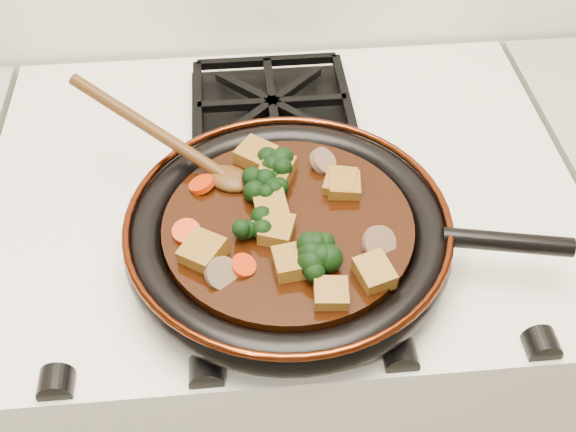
{
  "coord_description": "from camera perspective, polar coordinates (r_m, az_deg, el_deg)",
  "views": [
    {
      "loc": [
        -0.05,
        1.01,
        1.54
      ],
      "look_at": [
        -0.0,
        1.56,
        0.97
      ],
      "focal_mm": 45.0,
      "sensor_mm": 36.0,
      "label": 1
    }
  ],
  "objects": [
    {
      "name": "burner_grate_back",
      "position": [
        1.03,
        -1.25,
        8.54
      ],
      "size": [
        0.23,
        0.23,
        0.03
      ],
      "primitive_type": null,
      "color": "black",
      "rests_on": "stove"
    },
    {
      "name": "broccoli_floret_3",
      "position": [
        0.82,
        -0.84,
        1.7
      ],
      "size": [
        0.07,
        0.07,
        0.06
      ],
      "primitive_type": null,
      "rotation": [
        0.05,
        0.16,
        2.84
      ],
      "color": "black",
      "rests_on": "braising_sauce"
    },
    {
      "name": "tofu_cube_7",
      "position": [
        0.84,
        4.18,
        2.61
      ],
      "size": [
        0.05,
        0.05,
        0.03
      ],
      "primitive_type": "cube",
      "rotation": [
        -0.1,
        0.09,
        2.79
      ],
      "color": "brown",
      "rests_on": "braising_sauce"
    },
    {
      "name": "broccoli_floret_0",
      "position": [
        0.83,
        -1.88,
        2.17
      ],
      "size": [
        0.07,
        0.07,
        0.06
      ],
      "primitive_type": null,
      "rotation": [
        0.09,
        0.11,
        2.86
      ],
      "color": "black",
      "rests_on": "braising_sauce"
    },
    {
      "name": "tofu_cube_4",
      "position": [
        0.87,
        -2.54,
        4.79
      ],
      "size": [
        0.06,
        0.06,
        0.03
      ],
      "primitive_type": "cube",
      "rotation": [
        -0.04,
        -0.06,
        2.5
      ],
      "color": "brown",
      "rests_on": "braising_sauce"
    },
    {
      "name": "tofu_cube_1",
      "position": [
        0.77,
        -6.72,
        -2.87
      ],
      "size": [
        0.06,
        0.06,
        0.03
      ],
      "primitive_type": "cube",
      "rotation": [
        -0.06,
        -0.08,
        0.96
      ],
      "color": "brown",
      "rests_on": "braising_sauce"
    },
    {
      "name": "tofu_cube_9",
      "position": [
        0.75,
        0.46,
        -3.72
      ],
      "size": [
        0.05,
        0.04,
        0.02
      ],
      "primitive_type": "cube",
      "rotation": [
        -0.01,
        -0.04,
        0.12
      ],
      "color": "brown",
      "rests_on": "braising_sauce"
    },
    {
      "name": "carrot_coin_4",
      "position": [
        0.81,
        -1.21,
        0.56
      ],
      "size": [
        0.03,
        0.03,
        0.01
      ],
      "primitive_type": "cylinder",
      "rotation": [
        -0.05,
        0.24,
        0.0
      ],
      "color": "red",
      "rests_on": "braising_sauce"
    },
    {
      "name": "carrot_coin_2",
      "position": [
        0.87,
        -1.87,
        4.28
      ],
      "size": [
        0.03,
        0.03,
        0.01
      ],
      "primitive_type": "cylinder",
      "rotation": [
        -0.09,
        0.12,
        0.0
      ],
      "color": "red",
      "rests_on": "braising_sauce"
    },
    {
      "name": "tofu_cube_3",
      "position": [
        0.84,
        4.45,
        2.37
      ],
      "size": [
        0.04,
        0.04,
        0.02
      ],
      "primitive_type": "cube",
      "rotation": [
        0.06,
        -0.09,
        1.46
      ],
      "color": "brown",
      "rests_on": "braising_sauce"
    },
    {
      "name": "broccoli_floret_4",
      "position": [
        0.79,
        -2.72,
        -0.69
      ],
      "size": [
        0.08,
        0.07,
        0.07
      ],
      "primitive_type": null,
      "rotation": [
        0.24,
        -0.07,
        1.25
      ],
      "color": "black",
      "rests_on": "braising_sauce"
    },
    {
      "name": "stove",
      "position": [
        1.29,
        -0.42,
        -12.09
      ],
      "size": [
        0.76,
        0.6,
        0.9
      ],
      "primitive_type": "cube",
      "color": "silver",
      "rests_on": "ground"
    },
    {
      "name": "carrot_coin_0",
      "position": [
        0.8,
        -8.03,
        -1.24
      ],
      "size": [
        0.03,
        0.03,
        0.01
      ],
      "primitive_type": "cylinder",
      "rotation": [
        0.21,
        -0.0,
        0.0
      ],
      "color": "red",
      "rests_on": "braising_sauce"
    },
    {
      "name": "tofu_cube_6",
      "position": [
        0.81,
        -1.31,
        0.61
      ],
      "size": [
        0.04,
        0.04,
        0.03
      ],
      "primitive_type": "cube",
      "rotation": [
        0.11,
        -0.12,
        0.1
      ],
      "color": "brown",
      "rests_on": "braising_sauce"
    },
    {
      "name": "mushroom_slice_0",
      "position": [
        0.75,
        -5.27,
        -4.53
      ],
      "size": [
        0.05,
        0.05,
        0.03
      ],
      "primitive_type": "cylinder",
      "rotation": [
        0.77,
        0.0,
        0.67
      ],
      "color": "brown",
      "rests_on": "braising_sauce"
    },
    {
      "name": "mushroom_slice_2",
      "position": [
        0.78,
        7.21,
        -2.11
      ],
      "size": [
        0.05,
        0.05,
        0.03
      ],
      "primitive_type": "cylinder",
      "rotation": [
        0.77,
        0.0,
        0.44
      ],
      "color": "brown",
      "rests_on": "braising_sauce"
    },
    {
      "name": "broccoli_floret_5",
      "position": [
        0.75,
        2.23,
        -3.91
      ],
      "size": [
        0.08,
        0.09,
        0.08
      ],
      "primitive_type": null,
      "rotation": [
        -0.24,
        0.22,
        1.25
      ],
      "color": "black",
      "rests_on": "braising_sauce"
    },
    {
      "name": "skillet",
      "position": [
        0.81,
        0.13,
        -1.29
      ],
      "size": [
        0.49,
        0.37,
        0.05
      ],
      "rotation": [
        0.0,
        0.0,
        -0.21
      ],
      "color": "black",
      "rests_on": "burner_grate_front"
    },
    {
      "name": "tofu_cube_8",
      "position": [
        0.85,
        -0.91,
        3.48
      ],
      "size": [
        0.05,
        0.06,
        0.03
      ],
      "primitive_type": "cube",
      "rotation": [
        -0.02,
        -0.03,
        1.16
      ],
      "color": "brown",
      "rests_on": "braising_sauce"
    },
    {
      "name": "tofu_cube_2",
      "position": [
        0.75,
        6.83,
        -4.51
      ],
      "size": [
        0.04,
        0.05,
        0.03
      ],
      "primitive_type": "cube",
      "rotation": [
        -0.04,
        -0.1,
        1.87
      ],
      "color": "brown",
      "rests_on": "braising_sauce"
    },
    {
      "name": "carrot_coin_3",
      "position": [
        0.76,
        -3.56,
        -3.94
      ],
      "size": [
        0.03,
        0.03,
        0.02
      ],
      "primitive_type": "cylinder",
      "rotation": [
        0.23,
        0.34,
        0.0
      ],
      "color": "red",
      "rests_on": "braising_sauce"
    },
    {
      "name": "wooden_spoon",
      "position": [
        0.87,
        -8.16,
        5.17
      ],
      "size": [
        0.14,
        0.1,
        0.23
      ],
      "rotation": [
        0.0,
        0.0,
        2.55
      ],
      "color": "#46290F",
      "rests_on": "braising_sauce"
    },
    {
      "name": "mushroom_slice_1",
      "position": [
        0.87,
        2.81,
        4.33
      ],
      "size": [
        0.04,
        0.05,
        0.03
      ],
      "primitive_type": "cylinder",
      "rotation": [
        0.68,
        0.0,
        1.12
      ],
      "color": "brown",
      "rests_on": "braising_sauce"
    },
    {
      "name": "carrot_coin_5",
      "position": [
        0.88,
        -3.21,
        4.87
      ],
      "size": [
        0.03,
        0.03,
        0.02
      ],
      "primitive_type": "cylinder",
      "rotation": [
        0.34,
        -0.17,
        0.0
      ],
      "color": "red",
      "rests_on": "braising_sauce"
    },
    {
      "name": "broccoli_floret_2",
      "position": [
        0.76,
        2.59,
        -2.92
      ],
      "size": [
        0.09,
        0.08,
        0.07
      ],
      "primitive_type": null,
      "rotation": [
        -0.13,
        0.12,
        2.2
      ],
      "color": "black",
      "rests_on": "braising_sauce"
    },
    {
      "name": "tofu_cube_5",
      "position": [
        0.78,
        -0.9,
        -1.17
      ],
      "size": [
        0.05,
        0.05,
        0.02
      ],
      "primitive_type": "cube",
      "rotation": [
        0.05,
        -0.03,
        1.26
      ],
      "color": "brown",
      "rests_on": "braising_sauce"
    },
    {
      "name": "braising_sauce",
      "position": [
        0.81,
        -0.0,
        -1.03
      ],
      "size": [
        0.28,
        0.28,
        0.02
      ],
      "primitive_type": "cylinder",
      "color": "black",
      "rests_on": "skillet"
    },
    {
      "name": "broccoli_floret_1",
      "position": [
        0.86,
        -1.11,
        3.96
      ],
      "size": [
        0.09,
        0.09,
        0.07
      ],
      "primitive_type": null,
      "rotation": [
        0.18,
        -0.1,
        0.95
      ],
      "color": "black",
      "rests_on": "braising_sauce"
    },
    {
      "name": "burner_grate_front",
      "position": [
        0.83,
        0.25,
        -3.21
      ],
      "size": [
        0.23,
        0.23,
        0.03
      ],
      "primitive_type": null,
      "color": "black",
      "rests_on": "stove"
    },
    {
      "name": "tofu_cube_0",
      "position": [
        0.73,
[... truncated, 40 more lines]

